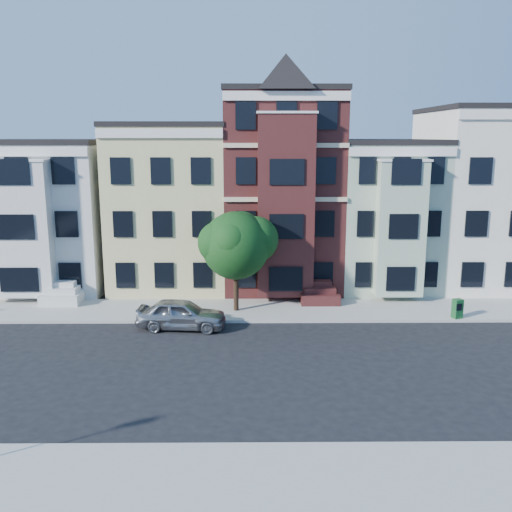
{
  "coord_description": "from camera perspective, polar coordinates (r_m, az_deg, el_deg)",
  "views": [
    {
      "loc": [
        -1.96,
        -22.18,
        9.53
      ],
      "look_at": [
        -1.73,
        2.99,
        4.2
      ],
      "focal_mm": 40.0,
      "sensor_mm": 36.0,
      "label": 1
    }
  ],
  "objects": [
    {
      "name": "ground",
      "position": [
        24.22,
        4.25,
        -11.25
      ],
      "size": [
        120.0,
        120.0,
        0.0
      ],
      "primitive_type": "plane",
      "color": "black"
    },
    {
      "name": "house_cream",
      "position": [
        40.01,
        22.32,
        5.28
      ],
      "size": [
        8.0,
        9.0,
        11.0
      ],
      "primitive_type": "cube",
      "color": "silver",
      "rests_on": "ground"
    },
    {
      "name": "newspaper_box",
      "position": [
        31.73,
        19.49,
        -4.98
      ],
      "size": [
        0.56,
        0.53,
        1.02
      ],
      "primitive_type": "cube",
      "rotation": [
        0.0,
        0.0,
        0.32
      ],
      "color": "#195427",
      "rests_on": "far_sidewalk"
    },
    {
      "name": "house_white",
      "position": [
        39.25,
        -19.96,
        3.87
      ],
      "size": [
        8.0,
        9.0,
        9.0
      ],
      "primitive_type": "cube",
      "color": "silver",
      "rests_on": "ground"
    },
    {
      "name": "street_tree",
      "position": [
        30.57,
        -2.03,
        0.6
      ],
      "size": [
        6.94,
        6.94,
        6.73
      ],
      "primitive_type": null,
      "rotation": [
        0.0,
        0.0,
        0.23
      ],
      "color": "#184817",
      "rests_on": "far_sidewalk"
    },
    {
      "name": "far_sidewalk",
      "position": [
        31.69,
        3.07,
        -5.42
      ],
      "size": [
        60.0,
        4.0,
        0.15
      ],
      "primitive_type": "cube",
      "color": "#9E9B93",
      "rests_on": "ground"
    },
    {
      "name": "near_sidewalk",
      "position": [
        17.15,
        6.6,
        -21.57
      ],
      "size": [
        60.0,
        4.0,
        0.15
      ],
      "primitive_type": "cube",
      "color": "#9E9B93",
      "rests_on": "ground"
    },
    {
      "name": "house_green",
      "position": [
        37.98,
        12.39,
        4.07
      ],
      "size": [
        6.0,
        9.0,
        9.0
      ],
      "primitive_type": "cube",
      "color": "#A4B79B",
      "rests_on": "ground"
    },
    {
      "name": "house_yellow",
      "position": [
        37.3,
        -8.31,
        4.85
      ],
      "size": [
        7.0,
        9.0,
        10.0
      ],
      "primitive_type": "cube",
      "color": "#D2C789",
      "rests_on": "ground"
    },
    {
      "name": "parked_car",
      "position": [
        28.96,
        -7.48,
        -5.78
      ],
      "size": [
        4.6,
        2.2,
        1.52
      ],
      "primitive_type": "imported",
      "rotation": [
        0.0,
        0.0,
        1.48
      ],
      "color": "#92949B",
      "rests_on": "ground"
    },
    {
      "name": "house_brown",
      "position": [
        36.9,
        2.55,
        6.45
      ],
      "size": [
        7.0,
        9.0,
        12.0
      ],
      "primitive_type": "cube",
      "color": "#401917",
      "rests_on": "ground"
    }
  ]
}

